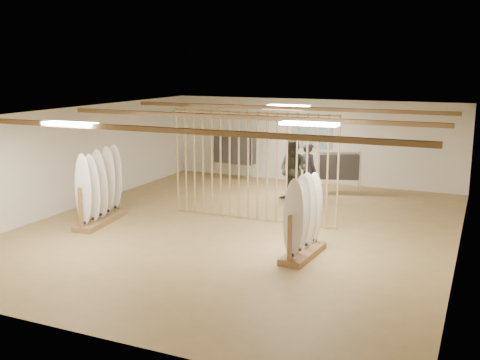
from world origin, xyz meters
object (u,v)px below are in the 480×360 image
at_px(rack_right, 303,229).
at_px(shopper_b, 293,166).
at_px(rack_left, 100,199).
at_px(clothing_rack_b, 339,167).
at_px(shopper_a, 308,167).
at_px(clothing_rack_a, 235,150).

xyz_separation_m(rack_right, shopper_b, (-1.75, 4.54, 0.44)).
distance_m(rack_left, shopper_b, 5.59).
relative_size(rack_left, clothing_rack_b, 1.47).
relative_size(shopper_a, shopper_b, 0.93).
bearing_deg(shopper_a, shopper_b, 78.56).
xyz_separation_m(clothing_rack_b, shopper_b, (-1.03, -1.30, 0.16)).
xyz_separation_m(rack_right, shopper_a, (-1.41, 4.91, 0.37)).
distance_m(rack_left, shopper_a, 6.08).
height_order(clothing_rack_a, shopper_a, shopper_a).
height_order(clothing_rack_b, shopper_a, shopper_a).
xyz_separation_m(clothing_rack_a, shopper_a, (3.12, -1.62, -0.11)).
distance_m(clothing_rack_b, shopper_a, 1.16).
height_order(shopper_a, shopper_b, shopper_b).
xyz_separation_m(rack_left, rack_right, (5.45, -0.37, -0.03)).
bearing_deg(rack_right, rack_left, -179.51).
distance_m(rack_right, shopper_a, 5.12).
bearing_deg(shopper_a, rack_left, 79.46).
bearing_deg(rack_left, shopper_a, 40.10).
bearing_deg(clothing_rack_b, rack_left, -148.48).
height_order(clothing_rack_a, shopper_b, shopper_b).
bearing_deg(clothing_rack_a, shopper_a, -23.12).
distance_m(shopper_a, shopper_b, 0.51).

